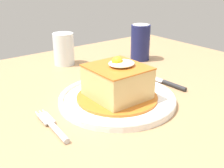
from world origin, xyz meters
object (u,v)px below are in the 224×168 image
Objects in this scene: soda_can at (140,42)px; drinking_glass at (64,51)px; fork at (54,127)px; main_plate at (117,98)px; knife at (167,83)px.

drinking_glass is (-0.24, 0.12, -0.02)m from soda_can.
fork is 1.35× the size of drinking_glass.
fork is (-0.18, -0.02, -0.00)m from main_plate.
soda_can is (0.10, 0.22, 0.06)m from knife.
drinking_glass is (0.04, 0.34, 0.04)m from main_plate.
main_plate is at bearing -96.97° from drinking_glass.
knife is (0.18, -0.00, -0.00)m from main_plate.
main_plate reaches higher than knife.
drinking_glass is (-0.13, 0.34, 0.04)m from knife.
knife is at bearing -114.92° from soda_can.
knife is at bearing -68.22° from drinking_glass.
main_plate is 2.25× the size of soda_can.
knife is 0.37m from drinking_glass.
drinking_glass is at bearing 58.69° from fork.
soda_can is 0.26m from drinking_glass.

